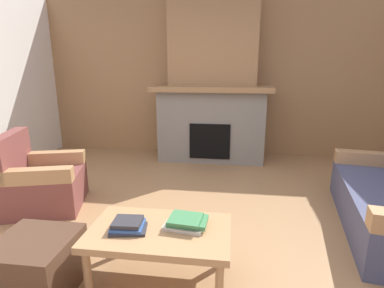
{
  "coord_description": "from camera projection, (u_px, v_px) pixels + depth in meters",
  "views": [
    {
      "loc": [
        0.34,
        -2.41,
        1.55
      ],
      "look_at": [
        -0.1,
        0.91,
        0.68
      ],
      "focal_mm": 28.4,
      "sensor_mm": 36.0,
      "label": 1
    }
  ],
  "objects": [
    {
      "name": "fireplace",
      "position": [
        212.0,
        89.0,
        4.97
      ],
      "size": [
        1.9,
        0.82,
        2.7
      ],
      "color": "gray",
      "rests_on": "ground"
    },
    {
      "name": "wall_back_wood_panel",
      "position": [
        214.0,
        77.0,
        5.28
      ],
      "size": [
        6.0,
        0.12,
        2.7
      ],
      "primitive_type": "cube",
      "color": "#997047",
      "rests_on": "ground"
    },
    {
      "name": "coffee_table",
      "position": [
        160.0,
        236.0,
        2.15
      ],
      "size": [
        1.0,
        0.6,
        0.43
      ],
      "color": "tan",
      "rests_on": "ground"
    },
    {
      "name": "ground",
      "position": [
        190.0,
        242.0,
        2.74
      ],
      "size": [
        9.0,
        9.0,
        0.0
      ],
      "primitive_type": "plane",
      "color": "#9E754C"
    },
    {
      "name": "ottoman",
      "position": [
        36.0,
        265.0,
        2.11
      ],
      "size": [
        0.52,
        0.52,
        0.4
      ],
      "primitive_type": "cube",
      "color": "#4C3323",
      "rests_on": "ground"
    },
    {
      "name": "armchair",
      "position": [
        41.0,
        182.0,
        3.37
      ],
      "size": [
        0.94,
        0.94,
        0.85
      ],
      "color": "brown",
      "rests_on": "ground"
    },
    {
      "name": "book_stack_near_edge",
      "position": [
        128.0,
        225.0,
        2.12
      ],
      "size": [
        0.28,
        0.23,
        0.07
      ],
      "color": "#2D2D33",
      "rests_on": "coffee_table"
    },
    {
      "name": "book_stack_center",
      "position": [
        186.0,
        222.0,
        2.16
      ],
      "size": [
        0.31,
        0.23,
        0.07
      ],
      "color": "beige",
      "rests_on": "coffee_table"
    }
  ]
}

